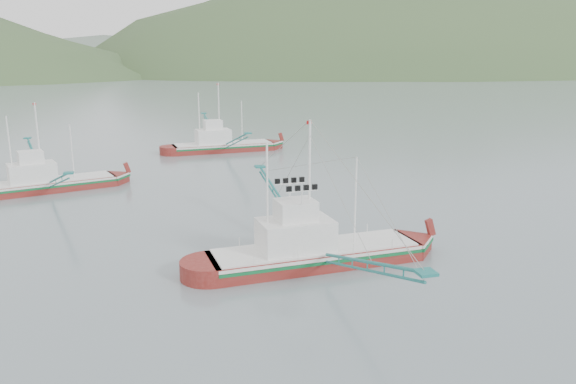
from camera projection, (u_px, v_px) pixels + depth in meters
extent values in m
plane|color=slate|center=(309.00, 252.00, 41.75)|extent=(1200.00, 1200.00, 0.00)
cube|color=maroon|center=(315.00, 261.00, 39.32)|extent=(15.18, 5.12, 1.99)
cube|color=silver|center=(315.00, 250.00, 39.12)|extent=(14.88, 5.17, 0.22)
cube|color=#0D5D2D|center=(315.00, 253.00, 39.17)|extent=(14.89, 5.19, 0.22)
cube|color=silver|center=(315.00, 247.00, 39.07)|extent=(14.42, 4.86, 0.12)
cube|color=silver|center=(295.00, 235.00, 38.34)|extent=(5.20, 3.56, 2.19)
cube|color=silver|center=(296.00, 210.00, 37.92)|extent=(2.75, 2.38, 1.39)
cylinder|color=white|center=(309.00, 186.00, 37.86)|extent=(0.16, 0.16, 8.95)
cylinder|color=white|center=(267.00, 199.00, 37.06)|extent=(0.14, 0.14, 7.61)
cylinder|color=white|center=(355.00, 201.00, 39.30)|extent=(0.12, 0.12, 6.26)
cube|color=maroon|center=(48.00, 189.00, 60.69)|extent=(14.47, 7.65, 1.87)
cube|color=silver|center=(47.00, 182.00, 60.50)|extent=(14.23, 7.64, 0.21)
cube|color=#0D5D2D|center=(48.00, 184.00, 60.56)|extent=(14.23, 7.66, 0.21)
cube|color=silver|center=(47.00, 180.00, 60.46)|extent=(13.75, 7.27, 0.11)
cube|color=silver|center=(32.00, 173.00, 59.51)|extent=(5.33, 4.22, 2.05)
cube|color=silver|center=(31.00, 157.00, 59.11)|extent=(2.92, 2.67, 1.31)
cylinder|color=white|center=(39.00, 142.00, 59.24)|extent=(0.15, 0.15, 8.40)
cylinder|color=white|center=(10.00, 151.00, 57.95)|extent=(0.13, 0.13, 7.14)
cylinder|color=white|center=(72.00, 151.00, 61.21)|extent=(0.11, 0.11, 5.88)
cube|color=maroon|center=(223.00, 150.00, 85.67)|extent=(15.44, 5.42, 2.02)
cube|color=silver|center=(223.00, 144.00, 85.47)|extent=(15.15, 5.47, 0.22)
cube|color=#0D5D2D|center=(223.00, 146.00, 85.53)|extent=(15.15, 5.49, 0.22)
cube|color=silver|center=(223.00, 143.00, 85.42)|extent=(14.67, 5.14, 0.12)
cube|color=silver|center=(213.00, 137.00, 84.66)|extent=(5.32, 3.68, 2.22)
cube|color=silver|center=(213.00, 125.00, 84.23)|extent=(2.82, 2.45, 1.41)
cylinder|color=white|center=(219.00, 114.00, 84.19)|extent=(0.16, 0.16, 9.08)
cylinder|color=white|center=(199.00, 119.00, 83.34)|extent=(0.14, 0.14, 7.72)
cylinder|color=white|center=(242.00, 122.00, 85.69)|extent=(0.12, 0.12, 6.36)
ellipsoid|color=#354F28|center=(425.00, 72.00, 505.35)|extent=(684.00, 432.00, 306.00)
ellipsoid|color=slate|center=(178.00, 70.00, 575.16)|extent=(960.00, 400.00, 240.00)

